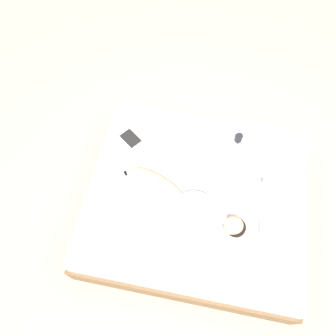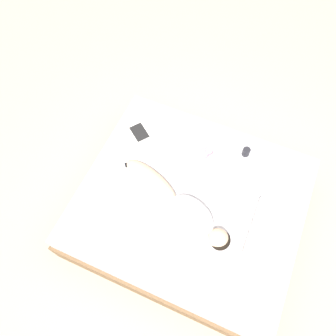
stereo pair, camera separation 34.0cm
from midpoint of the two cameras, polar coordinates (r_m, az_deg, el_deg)
ground_plane at (r=3.85m, az=6.08°, el=-8.66°), size 12.00×12.00×0.00m
bed at (r=3.59m, az=6.50°, el=-7.26°), size 1.99×2.27×0.55m
person at (r=3.18m, az=5.54°, el=-7.08°), size 0.65×1.32×0.23m
open_magazine at (r=3.70m, az=-0.89°, el=6.68°), size 0.55×0.53×0.01m
coffee_mug at (r=3.63m, az=16.07°, el=2.45°), size 0.11×0.08×0.10m
cell_phone at (r=3.47m, az=-3.73°, el=0.43°), size 0.15×0.16×0.01m
plush_toy at (r=3.50m, az=9.37°, el=2.49°), size 0.12×0.14×0.18m
pillow at (r=3.34m, az=20.73°, el=-10.95°), size 0.58×0.43×0.11m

